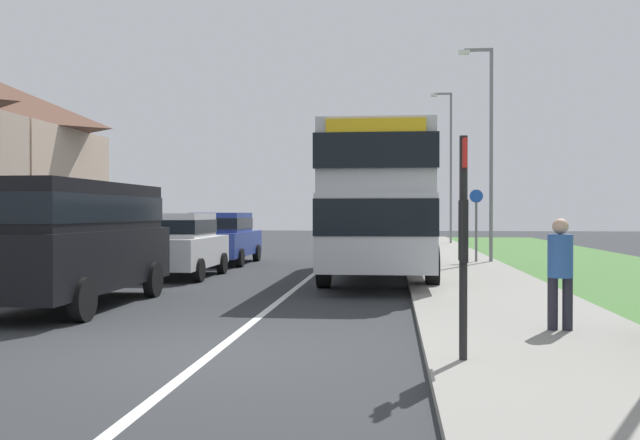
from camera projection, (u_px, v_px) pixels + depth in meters
ground_plane at (211, 355)px, 8.67m from camera, size 120.00×120.00×0.00m
lane_marking_centre at (298, 287)px, 16.63m from camera, size 0.14×60.00×0.01m
pavement_near_side at (491, 297)px, 14.21m from camera, size 3.20×68.00×0.12m
double_decker_bus at (380, 198)px, 19.01m from camera, size 2.80×9.90×3.70m
parked_van_black at (72, 233)px, 13.05m from camera, size 2.11×5.41×2.31m
parked_car_white at (178, 242)px, 19.01m from camera, size 1.99×3.99×1.74m
parked_car_blue at (223, 236)px, 24.06m from camera, size 1.93×4.56×1.75m
pedestrian_at_stop at (560, 269)px, 9.78m from camera, size 0.34×0.34×1.67m
bus_stop_sign at (463, 232)px, 7.82m from camera, size 0.09×0.52×2.60m
cycle_route_sign at (476, 222)px, 23.52m from camera, size 0.44×0.08×2.52m
street_lamp_mid at (488, 140)px, 23.58m from camera, size 1.14×0.20×7.23m
street_lamp_far at (449, 159)px, 37.93m from camera, size 1.14×0.20×8.19m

